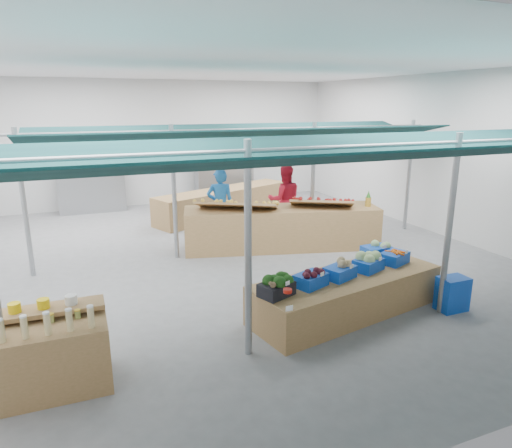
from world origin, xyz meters
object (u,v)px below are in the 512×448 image
object	(u,v)px
vendor_left	(220,205)
vendor_right	(285,200)
crate_stack	(452,294)
veg_counter	(347,294)
bottle_shelf	(25,357)
fruit_counter	(282,228)

from	to	relation	value
vendor_left	vendor_right	size ratio (longest dim) A/B	1.00
crate_stack	vendor_right	bearing A→B (deg)	96.25
vendor_right	vendor_left	bearing A→B (deg)	14.91
crate_stack	vendor_left	size ratio (longest dim) A/B	0.32
crate_stack	vendor_right	size ratio (longest dim) A/B	0.32
veg_counter	vendor_right	bearing A→B (deg)	65.71
bottle_shelf	crate_stack	distance (m)	6.55
vendor_left	bottle_shelf	bearing A→B (deg)	65.91
veg_counter	fruit_counter	bearing A→B (deg)	70.81
bottle_shelf	veg_counter	size ratio (longest dim) A/B	0.57
veg_counter	vendor_right	size ratio (longest dim) A/B	1.83
vendor_left	crate_stack	bearing A→B (deg)	128.91
veg_counter	vendor_right	world-z (taller)	vendor_right
bottle_shelf	vendor_right	distance (m)	7.88
vendor_left	vendor_right	world-z (taller)	same
veg_counter	vendor_left	distance (m)	4.85
bottle_shelf	crate_stack	bearing A→B (deg)	-1.15
veg_counter	vendor_left	xyz separation A→B (m)	(-0.67, 4.76, 0.60)
vendor_left	vendor_right	bearing A→B (deg)	-165.09
veg_counter	fruit_counter	world-z (taller)	fruit_counter
fruit_counter	vendor_right	world-z (taller)	vendor_right
bottle_shelf	veg_counter	world-z (taller)	bottle_shelf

